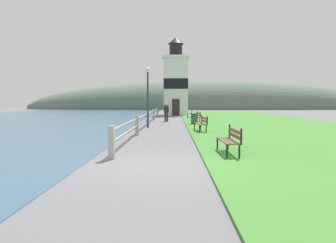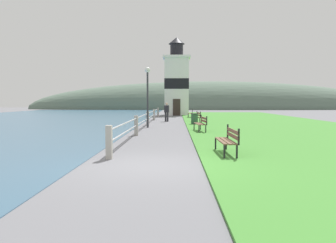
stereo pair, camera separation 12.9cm
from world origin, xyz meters
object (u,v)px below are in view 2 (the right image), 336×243
object	(u,v)px
lighthouse	(177,82)
lamp_post	(148,86)
trash_bin	(195,119)
park_bench_near	(228,139)
person_strolling	(167,111)
park_bench_far	(197,116)
park_bench_by_lighthouse	(191,113)
park_bench_midway	(201,123)

from	to	relation	value
lighthouse	lamp_post	distance (m)	19.51
lighthouse	trash_bin	bearing A→B (deg)	-85.55
park_bench_near	person_strolling	bearing A→B (deg)	-83.29
park_bench_far	trash_bin	xyz separation A→B (m)	(-0.29, -1.89, -0.11)
park_bench_far	trash_bin	bearing A→B (deg)	76.17
trash_bin	lamp_post	world-z (taller)	lamp_post
park_bench_by_lighthouse	person_strolling	world-z (taller)	person_strolling
person_strolling	lamp_post	size ratio (longest dim) A/B	0.41
park_bench_midway	lamp_post	world-z (taller)	lamp_post
park_bench_by_lighthouse	person_strolling	xyz separation A→B (m)	(-2.36, -6.25, 0.34)
trash_bin	lighthouse	bearing A→B (deg)	94.45
park_bench_midway	park_bench_far	distance (m)	7.60
park_bench_near	person_strolling	distance (m)	17.50
lighthouse	park_bench_near	bearing A→B (deg)	-86.95
park_bench_midway	person_strolling	world-z (taller)	person_strolling
park_bench_near	park_bench_midway	bearing A→B (deg)	-89.56
park_bench_far	person_strolling	distance (m)	3.08
park_bench_far	person_strolling	size ratio (longest dim) A/B	1.13
park_bench_far	lamp_post	bearing A→B (deg)	47.29
park_bench_near	lamp_post	xyz separation A→B (m)	(-3.55, 10.93, 2.20)
park_bench_midway	park_bench_far	world-z (taller)	same
person_strolling	lamp_post	world-z (taller)	lamp_post
park_bench_far	lamp_post	size ratio (longest dim) A/B	0.46
park_bench_far	lamp_post	distance (m)	6.17
park_bench_midway	park_bench_near	bearing A→B (deg)	86.46
park_bench_near	lamp_post	bearing A→B (deg)	-73.46
park_bench_by_lighthouse	park_bench_far	bearing A→B (deg)	93.60
lighthouse	trash_bin	world-z (taller)	lighthouse
park_bench_by_lighthouse	trash_bin	world-z (taller)	park_bench_by_lighthouse
trash_bin	lamp_post	size ratio (longest dim) A/B	0.21
trash_bin	park_bench_near	bearing A→B (deg)	-88.66
lighthouse	person_strolling	distance (m)	13.40
park_bench_near	lamp_post	size ratio (longest dim) A/B	0.46
park_bench_far	park_bench_midway	bearing A→B (deg)	83.16
park_bench_by_lighthouse	lighthouse	bearing A→B (deg)	-74.60
park_bench_near	park_bench_midway	size ratio (longest dim) A/B	1.01
park_bench_by_lighthouse	trash_bin	size ratio (longest dim) A/B	1.96
park_bench_by_lighthouse	person_strolling	bearing A→B (deg)	72.25
park_bench_far	person_strolling	bearing A→B (deg)	-41.67
trash_bin	lamp_post	distance (m)	4.79
lighthouse	park_bench_far	bearing A→B (deg)	-83.87
park_bench_near	park_bench_far	xyz separation A→B (m)	(-0.03, 15.49, -0.00)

